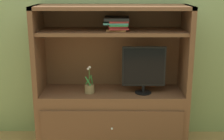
# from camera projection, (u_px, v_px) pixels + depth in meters

# --- Properties ---
(painted_rear_wall) EXTENTS (6.00, 0.10, 2.80)m
(painted_rear_wall) POSITION_uv_depth(u_px,v_px,m) (112.00, 17.00, 3.51)
(painted_rear_wall) COLOR #8C9E6B
(painted_rear_wall) RESTS_ON ground_plane
(media_console) EXTENTS (1.60, 0.53, 1.55)m
(media_console) POSITION_uv_depth(u_px,v_px,m) (112.00, 102.00, 3.43)
(media_console) COLOR brown
(media_console) RESTS_ON ground_plane
(tv_monitor) EXTENTS (0.45, 0.17, 0.50)m
(tv_monitor) POSITION_uv_depth(u_px,v_px,m) (144.00, 68.00, 3.25)
(tv_monitor) COLOR black
(tv_monitor) RESTS_ON media_console
(potted_plant) EXTENTS (0.10, 0.10, 0.30)m
(potted_plant) POSITION_uv_depth(u_px,v_px,m) (90.00, 88.00, 3.31)
(potted_plant) COLOR #8C7251
(potted_plant) RESTS_ON media_console
(magazine_stack) EXTENTS (0.26, 0.32, 0.13)m
(magazine_stack) POSITION_uv_depth(u_px,v_px,m) (117.00, 23.00, 3.18)
(magazine_stack) COLOR #A56638
(magazine_stack) RESTS_ON media_console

